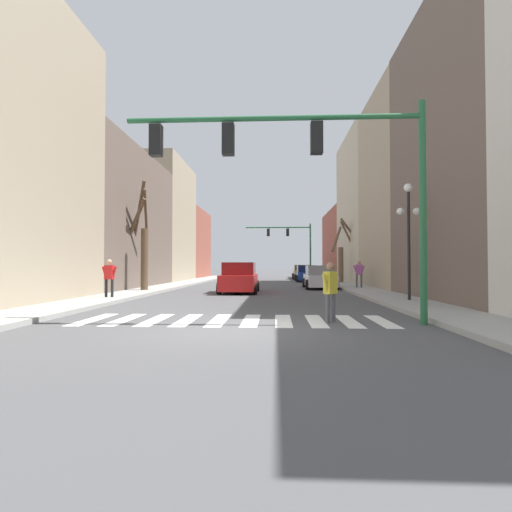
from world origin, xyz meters
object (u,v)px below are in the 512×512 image
object	(u,v)px
car_parked_left_near	(239,279)
pedestrian_on_right_sidewalk	(359,271)
traffic_signal_near	(306,157)
car_driving_toward_lane	(302,273)
traffic_signal_far	(291,239)
street_tree_right_mid	(143,243)
car_parked_right_near	(306,274)
street_tree_right_far	(343,253)
street_lamp_right_corner	(409,218)
pedestrian_waiting_at_curb	(109,275)
pedestrian_on_left_sidewalk	(330,287)
car_parked_right_mid	(319,278)

from	to	relation	value
car_parked_left_near	pedestrian_on_right_sidewalk	size ratio (longest dim) A/B	2.67
traffic_signal_near	car_driving_toward_lane	xyz separation A→B (m)	(2.11, 34.10, -3.65)
traffic_signal_far	street_tree_right_mid	distance (m)	23.46
car_parked_right_near	street_tree_right_far	xyz separation A→B (m)	(2.66, -5.16, 1.81)
street_lamp_right_corner	pedestrian_waiting_at_curb	xyz separation A→B (m)	(-12.66, 0.78, -2.34)
car_parked_right_near	pedestrian_waiting_at_curb	size ratio (longest dim) A/B	2.94
car_driving_toward_lane	street_tree_right_far	distance (m)	11.88
car_driving_toward_lane	street_tree_right_far	bearing A→B (deg)	-166.90
street_lamp_right_corner	street_tree_right_mid	xyz separation A→B (m)	(-13.01, 6.23, -0.63)
car_parked_right_near	street_tree_right_far	distance (m)	6.08
pedestrian_on_left_sidewalk	car_parked_left_near	bearing A→B (deg)	-121.19
car_parked_left_near	street_tree_right_far	distance (m)	13.25
car_parked_right_near	car_parked_right_mid	distance (m)	11.46
car_parked_left_near	street_tree_right_mid	distance (m)	5.95
car_parked_right_mid	street_tree_right_mid	xyz separation A→B (m)	(-10.57, -4.30, 2.12)
pedestrian_on_right_sidewalk	pedestrian_waiting_at_curb	world-z (taller)	pedestrian_on_right_sidewalk
pedestrian_on_right_sidewalk	car_parked_right_mid	bearing A→B (deg)	148.76
street_lamp_right_corner	car_driving_toward_lane	xyz separation A→B (m)	(-2.46, 28.27, -2.72)
traffic_signal_far	street_tree_right_mid	bearing A→B (deg)	-113.56
traffic_signal_far	street_lamp_right_corner	world-z (taller)	traffic_signal_far
street_lamp_right_corner	car_parked_right_mid	bearing A→B (deg)	103.09
car_driving_toward_lane	street_tree_right_mid	size ratio (longest dim) A/B	0.66
traffic_signal_near	pedestrian_on_right_sidewalk	bearing A→B (deg)	73.37
traffic_signal_near	traffic_signal_far	distance (m)	33.53
car_parked_right_mid	street_tree_right_far	bearing A→B (deg)	-22.82
car_parked_right_near	pedestrian_on_left_sidewalk	distance (m)	27.50
car_driving_toward_lane	pedestrian_on_right_sidewalk	distance (m)	19.35
street_tree_right_mid	street_lamp_right_corner	bearing A→B (deg)	-25.59
street_lamp_right_corner	car_driving_toward_lane	distance (m)	28.50
traffic_signal_near	traffic_signal_far	xyz separation A→B (m)	(0.91, 33.52, 0.09)
traffic_signal_near	car_parked_right_near	xyz separation A→B (m)	(2.12, 27.83, -3.66)
traffic_signal_near	street_tree_right_mid	world-z (taller)	street_tree_right_mid
street_lamp_right_corner	pedestrian_on_left_sidewalk	bearing A→B (deg)	-125.43
traffic_signal_far	pedestrian_waiting_at_curb	xyz separation A→B (m)	(-9.00, -26.90, -3.36)
car_parked_left_near	street_lamp_right_corner	bearing A→B (deg)	50.45
pedestrian_on_right_sidewalk	traffic_signal_near	bearing A→B (deg)	-105.57
traffic_signal_near	car_parked_left_near	size ratio (longest dim) A/B	1.73
car_driving_toward_lane	street_lamp_right_corner	bearing A→B (deg)	-175.03
traffic_signal_near	street_tree_right_far	size ratio (longest dim) A/B	1.49
car_parked_right_near	pedestrian_waiting_at_curb	distance (m)	23.54
car_parked_left_near	car_driving_toward_lane	world-z (taller)	car_parked_left_near
car_parked_right_mid	pedestrian_waiting_at_curb	bearing A→B (deg)	133.66
pedestrian_on_right_sidewalk	street_lamp_right_corner	bearing A→B (deg)	-88.17
car_driving_toward_lane	pedestrian_on_left_sidewalk	distance (m)	33.77
street_lamp_right_corner	car_parked_right_near	bearing A→B (deg)	96.37
car_parked_left_near	street_tree_right_far	xyz separation A→B (m)	(7.62, 10.70, 1.74)
car_parked_right_near	pedestrian_waiting_at_curb	world-z (taller)	pedestrian_waiting_at_curb
traffic_signal_near	car_parked_right_mid	size ratio (longest dim) A/B	1.63
car_parked_left_near	pedestrian_waiting_at_curb	bearing A→B (deg)	-44.42
traffic_signal_far	pedestrian_on_left_sidewalk	xyz separation A→B (m)	(-0.23, -33.16, -3.52)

